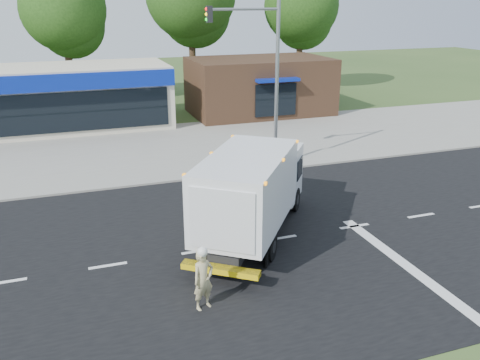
% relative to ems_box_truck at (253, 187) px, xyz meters
% --- Properties ---
extents(ground, '(120.00, 120.00, 0.00)m').
position_rel_ems_box_truck_xyz_m(ground, '(0.88, -0.49, -1.89)').
color(ground, '#385123').
rests_on(ground, ground).
extents(road_asphalt, '(60.00, 14.00, 0.02)m').
position_rel_ems_box_truck_xyz_m(road_asphalt, '(0.88, -0.49, -1.88)').
color(road_asphalt, black).
rests_on(road_asphalt, ground).
extents(sidewalk, '(60.00, 2.40, 0.12)m').
position_rel_ems_box_truck_xyz_m(sidewalk, '(0.88, 7.71, -1.83)').
color(sidewalk, gray).
rests_on(sidewalk, ground).
extents(parking_apron, '(60.00, 9.00, 0.02)m').
position_rel_ems_box_truck_xyz_m(parking_apron, '(0.88, 13.51, -1.88)').
color(parking_apron, gray).
rests_on(parking_apron, ground).
extents(lane_markings, '(55.20, 7.00, 0.01)m').
position_rel_ems_box_truck_xyz_m(lane_markings, '(2.23, -1.84, -1.87)').
color(lane_markings, silver).
rests_on(lane_markings, road_asphalt).
extents(ems_box_truck, '(6.20, 7.28, 3.27)m').
position_rel_ems_box_truck_xyz_m(ems_box_truck, '(0.00, 0.00, 0.00)').
color(ems_box_truck, black).
rests_on(ems_box_truck, ground).
extents(emergency_worker, '(0.75, 0.62, 1.86)m').
position_rel_ems_box_truck_xyz_m(emergency_worker, '(-2.84, -3.73, -0.97)').
color(emergency_worker, tan).
rests_on(emergency_worker, ground).
extents(retail_strip_mall, '(18.00, 6.20, 4.00)m').
position_rel_ems_box_truck_xyz_m(retail_strip_mall, '(-8.12, 19.44, 0.13)').
color(retail_strip_mall, beige).
rests_on(retail_strip_mall, ground).
extents(brown_storefront, '(10.00, 6.70, 4.00)m').
position_rel_ems_box_truck_xyz_m(brown_storefront, '(7.88, 19.49, 0.12)').
color(brown_storefront, '#382316').
rests_on(brown_storefront, ground).
extents(traffic_signal_pole, '(3.51, 0.25, 8.00)m').
position_rel_ems_box_truck_xyz_m(traffic_signal_pole, '(3.24, 7.11, 3.04)').
color(traffic_signal_pole, gray).
rests_on(traffic_signal_pole, ground).
extents(background_trees, '(36.77, 7.39, 12.10)m').
position_rel_ems_box_truck_xyz_m(background_trees, '(0.04, 27.67, 5.50)').
color(background_trees, '#332114').
rests_on(background_trees, ground).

